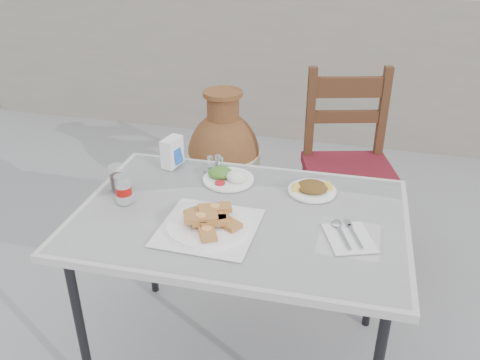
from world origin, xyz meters
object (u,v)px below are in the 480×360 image
(cafe_table, at_px, (241,225))
(chair, at_px, (348,167))
(salad_rice_plate, at_px, (228,176))
(napkin_holder, at_px, (172,152))
(pide_plate, at_px, (208,220))
(condiment_caddy, at_px, (217,165))
(salad_chopped_plate, at_px, (312,188))
(soda_can, at_px, (123,189))
(cola_glass, at_px, (118,179))
(terracotta_urn, at_px, (224,157))

(cafe_table, relative_size, chair, 1.20)
(salad_rice_plate, xyz_separation_m, napkin_holder, (-0.28, 0.08, 0.05))
(pide_plate, xyz_separation_m, chair, (0.43, 1.07, -0.24))
(condiment_caddy, height_order, chair, chair)
(salad_chopped_plate, distance_m, condiment_caddy, 0.44)
(salad_chopped_plate, bearing_deg, chair, 80.95)
(salad_rice_plate, bearing_deg, soda_can, -140.86)
(cola_glass, bearing_deg, terracotta_urn, 85.19)
(pide_plate, bearing_deg, chair, 67.85)
(pide_plate, bearing_deg, terracotta_urn, 104.49)
(soda_can, height_order, condiment_caddy, soda_can)
(cola_glass, bearing_deg, cafe_table, -6.10)
(soda_can, distance_m, terracotta_urn, 1.33)
(cafe_table, distance_m, chair, 1.02)
(cafe_table, bearing_deg, condiment_caddy, 121.10)
(soda_can, relative_size, condiment_caddy, 1.09)
(soda_can, distance_m, cola_glass, 0.12)
(pide_plate, height_order, napkin_holder, napkin_holder)
(cola_glass, bearing_deg, napkin_holder, 62.68)
(cafe_table, distance_m, soda_can, 0.47)
(napkin_holder, height_order, condiment_caddy, napkin_holder)
(salad_chopped_plate, bearing_deg, soda_can, -158.85)
(soda_can, height_order, cola_glass, soda_can)
(salad_chopped_plate, distance_m, cola_glass, 0.79)
(cafe_table, distance_m, salad_chopped_plate, 0.34)
(soda_can, bearing_deg, salad_rice_plate, 39.14)
(condiment_caddy, bearing_deg, cola_glass, -141.86)
(cafe_table, bearing_deg, terracotta_urn, 109.56)
(salad_rice_plate, relative_size, cola_glass, 2.12)
(soda_can, relative_size, chair, 0.11)
(terracotta_urn, bearing_deg, pide_plate, -75.51)
(chair, relative_size, terracotta_urn, 1.29)
(cola_glass, height_order, condiment_caddy, cola_glass)
(cafe_table, distance_m, condiment_caddy, 0.38)
(napkin_holder, bearing_deg, condiment_caddy, 12.69)
(salad_rice_plate, relative_size, chair, 0.21)
(terracotta_urn, bearing_deg, cola_glass, -94.81)
(cafe_table, height_order, condiment_caddy, condiment_caddy)
(condiment_caddy, bearing_deg, cafe_table, -58.90)
(cafe_table, relative_size, pide_plate, 3.67)
(condiment_caddy, bearing_deg, soda_can, -126.33)
(soda_can, relative_size, napkin_holder, 0.88)
(salad_chopped_plate, xyz_separation_m, chair, (0.11, 0.71, -0.23))
(salad_rice_plate, bearing_deg, napkin_holder, 164.37)
(cafe_table, relative_size, cola_glass, 12.48)
(pide_plate, height_order, soda_can, soda_can)
(cola_glass, xyz_separation_m, chair, (0.88, 0.88, -0.26))
(soda_can, height_order, chair, chair)
(salad_chopped_plate, xyz_separation_m, condiment_caddy, (-0.43, 0.09, 0.01))
(cafe_table, relative_size, salad_rice_plate, 5.88)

